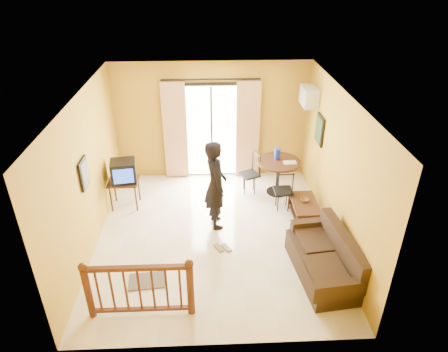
{
  "coord_description": "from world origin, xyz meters",
  "views": [
    {
      "loc": [
        -0.1,
        -6.26,
        4.82
      ],
      "look_at": [
        0.19,
        0.2,
        1.22
      ],
      "focal_mm": 32.0,
      "sensor_mm": 36.0,
      "label": 1
    }
  ],
  "objects_px": {
    "coffee_table": "(304,208)",
    "standing_person": "(216,185)",
    "dining_table": "(278,168)",
    "sofa": "(326,260)",
    "television": "(123,171)"
  },
  "relations": [
    {
      "from": "television",
      "to": "standing_person",
      "type": "distance_m",
      "value": 2.05
    },
    {
      "from": "standing_person",
      "to": "coffee_table",
      "type": "bearing_deg",
      "value": -97.88
    },
    {
      "from": "television",
      "to": "dining_table",
      "type": "bearing_deg",
      "value": -2.04
    },
    {
      "from": "coffee_table",
      "to": "standing_person",
      "type": "xyz_separation_m",
      "value": [
        -1.81,
        -0.08,
        0.64
      ]
    },
    {
      "from": "coffee_table",
      "to": "sofa",
      "type": "distance_m",
      "value": 1.64
    },
    {
      "from": "dining_table",
      "to": "sofa",
      "type": "height_order",
      "value": "sofa"
    },
    {
      "from": "dining_table",
      "to": "coffee_table",
      "type": "xyz_separation_m",
      "value": [
        0.38,
        -1.09,
        -0.37
      ]
    },
    {
      "from": "dining_table",
      "to": "sofa",
      "type": "distance_m",
      "value": 2.77
    },
    {
      "from": "television",
      "to": "standing_person",
      "type": "bearing_deg",
      "value": -30.7
    },
    {
      "from": "television",
      "to": "coffee_table",
      "type": "xyz_separation_m",
      "value": [
        3.72,
        -0.68,
        -0.58
      ]
    },
    {
      "from": "television",
      "to": "coffee_table",
      "type": "bearing_deg",
      "value": -19.37
    },
    {
      "from": "television",
      "to": "standing_person",
      "type": "height_order",
      "value": "standing_person"
    },
    {
      "from": "dining_table",
      "to": "standing_person",
      "type": "xyz_separation_m",
      "value": [
        -1.43,
        -1.17,
        0.27
      ]
    },
    {
      "from": "sofa",
      "to": "standing_person",
      "type": "distance_m",
      "value": 2.47
    },
    {
      "from": "television",
      "to": "standing_person",
      "type": "relative_size",
      "value": 0.31
    }
  ]
}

